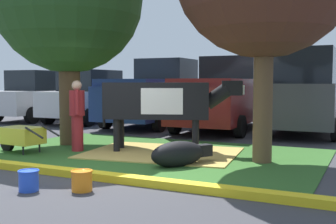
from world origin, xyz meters
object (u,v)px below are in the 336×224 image
at_px(calf_lying, 179,154).
at_px(sedan_red, 39,96).
at_px(sedan_silver, 91,97).
at_px(cow_holstein, 162,101).
at_px(person_handler, 77,114).
at_px(pickup_truck_maroon, 225,96).
at_px(wheelbarrow, 21,136).
at_px(suv_dark_grey, 306,92).
at_px(pickup_truck_black, 157,94).
at_px(bucket_blue, 29,180).
at_px(bucket_orange, 82,180).

height_order(calf_lying, sedan_red, sedan_red).
height_order(calf_lying, sedan_silver, sedan_silver).
height_order(cow_holstein, person_handler, person_handler).
xyz_separation_m(sedan_silver, pickup_truck_maroon, (5.54, -0.17, 0.13)).
distance_m(wheelbarrow, sedan_red, 8.45).
bearing_deg(cow_holstein, calf_lying, -51.98).
relative_size(wheelbarrow, pickup_truck_maroon, 0.30).
relative_size(sedan_silver, suv_dark_grey, 0.96).
relative_size(calf_lying, wheelbarrow, 0.79).
xyz_separation_m(pickup_truck_black, pickup_truck_maroon, (2.67, -0.25, 0.00)).
relative_size(calf_lying, sedan_silver, 0.29).
relative_size(sedan_red, pickup_truck_black, 0.82).
xyz_separation_m(calf_lying, suv_dark_grey, (1.36, 6.25, 1.03)).
bearing_deg(pickup_truck_maroon, bucket_blue, -90.39).
height_order(sedan_red, pickup_truck_maroon, pickup_truck_maroon).
relative_size(person_handler, sedan_red, 0.36).
height_order(cow_holstein, wheelbarrow, cow_holstein).
xyz_separation_m(person_handler, pickup_truck_black, (-1.09, 5.98, 0.26)).
distance_m(cow_holstein, pickup_truck_black, 5.92).
relative_size(bucket_blue, sedan_silver, 0.07).
relative_size(wheelbarrow, bucket_orange, 5.07).
bearing_deg(bucket_orange, bucket_blue, -154.01).
xyz_separation_m(bucket_orange, pickup_truck_maroon, (-0.63, 8.45, 0.96)).
xyz_separation_m(bucket_blue, pickup_truck_maroon, (0.06, 8.78, 0.96)).
bearing_deg(wheelbarrow, calf_lying, 2.67).
bearing_deg(sedan_red, bucket_orange, -44.43).
xyz_separation_m(cow_holstein, person_handler, (-1.73, -0.77, -0.28)).
xyz_separation_m(calf_lying, bucket_blue, (-1.23, -2.53, -0.08)).
bearing_deg(bucket_orange, cow_holstein, 97.80).
relative_size(wheelbarrow, pickup_truck_black, 0.30).
xyz_separation_m(cow_holstein, sedan_red, (-8.15, 4.96, -0.15)).
xyz_separation_m(calf_lying, pickup_truck_black, (-3.84, 6.51, 0.88)).
distance_m(bucket_blue, pickup_truck_maroon, 8.84).
height_order(wheelbarrow, pickup_truck_black, pickup_truck_black).
bearing_deg(pickup_truck_maroon, bucket_orange, -85.75).
distance_m(wheelbarrow, pickup_truck_maroon, 6.96).
bearing_deg(bucket_orange, sedan_silver, 125.58).
bearing_deg(pickup_truck_black, bucket_orange, -69.23).
height_order(sedan_red, sedan_silver, same).
bearing_deg(sedan_red, person_handler, -41.75).
bearing_deg(wheelbarrow, pickup_truck_black, 90.95).
xyz_separation_m(person_handler, wheelbarrow, (-0.98, -0.70, -0.47)).
bearing_deg(sedan_silver, cow_holstein, -41.99).
xyz_separation_m(bucket_orange, sedan_red, (-8.63, 8.46, 0.83)).
height_order(calf_lying, bucket_orange, calf_lying).
bearing_deg(sedan_red, calf_lying, -34.33).
distance_m(sedan_silver, pickup_truck_black, 2.87).
distance_m(bucket_orange, sedan_red, 12.12).
height_order(wheelbarrow, bucket_orange, wheelbarrow).
relative_size(bucket_orange, sedan_red, 0.07).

